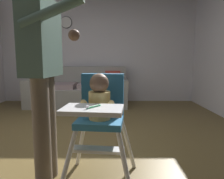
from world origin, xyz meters
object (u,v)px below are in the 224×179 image
at_px(couch, 78,91).
at_px(wall_clock, 66,22).
at_px(high_chair, 100,109).
at_px(adult_standing, 43,69).
at_px(toy_ball_second, 116,118).

xyz_separation_m(couch, wall_clock, (-0.33, 0.48, 1.57)).
xyz_separation_m(high_chair, adult_standing, (-0.46, 0.06, 0.32)).
height_order(high_chair, adult_standing, adult_standing).
bearing_deg(high_chair, couch, -161.34).
relative_size(couch, wall_clock, 7.86).
height_order(adult_standing, toy_ball_second, adult_standing).
distance_m(couch, high_chair, 3.13).
bearing_deg(wall_clock, adult_standing, -81.33).
bearing_deg(couch, toy_ball_second, 31.54).
bearing_deg(high_chair, wall_clock, -157.87).
xyz_separation_m(adult_standing, wall_clock, (-0.53, 3.46, 0.94)).
bearing_deg(toy_ball_second, adult_standing, -110.91).
relative_size(adult_standing, toy_ball_second, 11.50).
distance_m(high_chair, wall_clock, 3.87).
bearing_deg(toy_ball_second, high_chair, -95.57).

